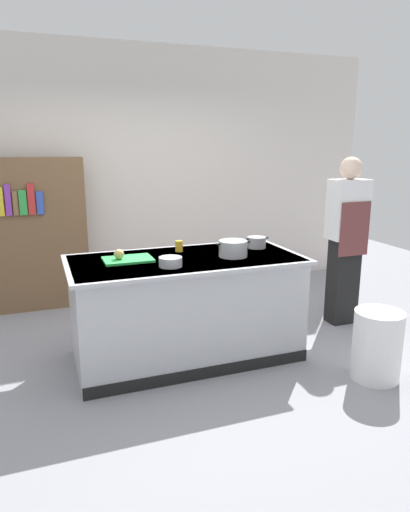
# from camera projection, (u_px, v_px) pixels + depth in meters

# --- Properties ---
(ground_plane) EXTENTS (10.00, 10.00, 0.00)m
(ground_plane) POSITION_uv_depth(u_px,v_px,m) (187.00, 355.00, 4.12)
(ground_plane) COLOR gray
(back_wall) EXTENTS (6.40, 0.12, 3.00)m
(back_wall) POSITION_uv_depth(u_px,v_px,m) (133.00, 172.00, 5.67)
(back_wall) COLOR silver
(back_wall) RESTS_ON ground_plane
(counter_island) EXTENTS (1.98, 0.98, 0.90)m
(counter_island) POSITION_uv_depth(u_px,v_px,m) (186.00, 306.00, 4.00)
(counter_island) COLOR #B7BABF
(counter_island) RESTS_ON ground_plane
(cutting_board) EXTENTS (0.40, 0.28, 0.02)m
(cutting_board) POSITION_uv_depth(u_px,v_px,m) (128.00, 259.00, 3.81)
(cutting_board) COLOR green
(cutting_board) RESTS_ON counter_island
(onion) EXTENTS (0.08, 0.08, 0.08)m
(onion) POSITION_uv_depth(u_px,v_px,m) (119.00, 254.00, 3.77)
(onion) COLOR tan
(onion) RESTS_ON cutting_board
(stock_pot) EXTENTS (0.31, 0.24, 0.14)m
(stock_pot) POSITION_uv_depth(u_px,v_px,m) (233.00, 249.00, 3.94)
(stock_pot) COLOR #B7BABF
(stock_pot) RESTS_ON counter_island
(sauce_pan) EXTENTS (0.24, 0.18, 0.10)m
(sauce_pan) POSITION_uv_depth(u_px,v_px,m) (256.00, 242.00, 4.27)
(sauce_pan) COLOR #99999E
(sauce_pan) RESTS_ON counter_island
(mixing_bowl) EXTENTS (0.18, 0.18, 0.08)m
(mixing_bowl) POSITION_uv_depth(u_px,v_px,m) (170.00, 262.00, 3.62)
(mixing_bowl) COLOR #B7BABF
(mixing_bowl) RESTS_ON counter_island
(juice_cup) EXTENTS (0.07, 0.07, 0.10)m
(juice_cup) POSITION_uv_depth(u_px,v_px,m) (179.00, 246.00, 4.12)
(juice_cup) COLOR yellow
(juice_cup) RESTS_ON counter_island
(trash_bin) EXTENTS (0.38, 0.38, 0.57)m
(trash_bin) POSITION_uv_depth(u_px,v_px,m) (377.00, 345.00, 3.66)
(trash_bin) COLOR white
(trash_bin) RESTS_ON ground_plane
(person_chef) EXTENTS (0.38, 0.25, 1.72)m
(person_chef) POSITION_uv_depth(u_px,v_px,m) (346.00, 237.00, 4.69)
(person_chef) COLOR black
(person_chef) RESTS_ON ground_plane
(bookshelf) EXTENTS (1.10, 0.31, 1.70)m
(bookshelf) POSITION_uv_depth(u_px,v_px,m) (36.00, 235.00, 5.15)
(bookshelf) COLOR brown
(bookshelf) RESTS_ON ground_plane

